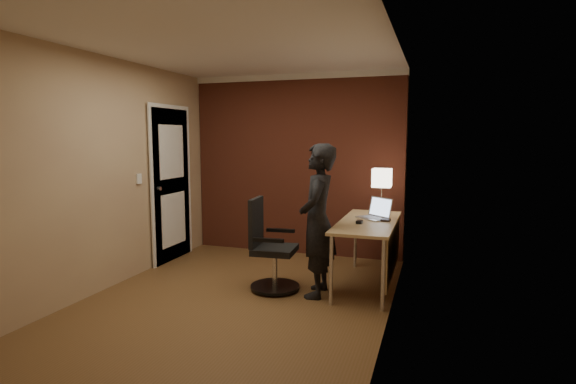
{
  "coord_description": "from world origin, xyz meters",
  "views": [
    {
      "loc": [
        1.87,
        -4.03,
        1.64
      ],
      "look_at": [
        0.35,
        0.55,
        1.05
      ],
      "focal_mm": 28.0,
      "sensor_mm": 36.0,
      "label": 1
    }
  ],
  "objects_px": {
    "desk_lamp": "(382,178)",
    "person": "(318,221)",
    "desk": "(374,233)",
    "laptop": "(376,213)",
    "office_chair": "(269,251)",
    "mouse": "(359,222)",
    "wallet": "(386,220)"
  },
  "relations": [
    {
      "from": "desk_lamp",
      "to": "person",
      "type": "bearing_deg",
      "value": -116.48
    },
    {
      "from": "laptop",
      "to": "office_chair",
      "type": "xyz_separation_m",
      "value": [
        -1.05,
        -0.65,
        -0.36
      ]
    },
    {
      "from": "desk_lamp",
      "to": "person",
      "type": "relative_size",
      "value": 0.34
    },
    {
      "from": "office_chair",
      "to": "person",
      "type": "xyz_separation_m",
      "value": [
        0.53,
        0.01,
        0.36
      ]
    },
    {
      "from": "desk_lamp",
      "to": "person",
      "type": "distance_m",
      "value": 1.22
    },
    {
      "from": "desk",
      "to": "office_chair",
      "type": "relative_size",
      "value": 1.54
    },
    {
      "from": "mouse",
      "to": "wallet",
      "type": "relative_size",
      "value": 0.91
    },
    {
      "from": "wallet",
      "to": "laptop",
      "type": "bearing_deg",
      "value": 131.58
    },
    {
      "from": "desk",
      "to": "desk_lamp",
      "type": "height_order",
      "value": "desk_lamp"
    },
    {
      "from": "desk",
      "to": "laptop",
      "type": "height_order",
      "value": "laptop"
    },
    {
      "from": "office_chair",
      "to": "desk",
      "type": "bearing_deg",
      "value": 23.56
    },
    {
      "from": "person",
      "to": "mouse",
      "type": "bearing_deg",
      "value": 122.3
    },
    {
      "from": "mouse",
      "to": "desk_lamp",
      "type": "bearing_deg",
      "value": 80.95
    },
    {
      "from": "desk_lamp",
      "to": "mouse",
      "type": "distance_m",
      "value": 0.87
    },
    {
      "from": "desk_lamp",
      "to": "office_chair",
      "type": "height_order",
      "value": "desk_lamp"
    },
    {
      "from": "desk_lamp",
      "to": "office_chair",
      "type": "distance_m",
      "value": 1.65
    },
    {
      "from": "desk_lamp",
      "to": "person",
      "type": "height_order",
      "value": "person"
    },
    {
      "from": "desk",
      "to": "wallet",
      "type": "height_order",
      "value": "wallet"
    },
    {
      "from": "office_chair",
      "to": "desk_lamp",
      "type": "bearing_deg",
      "value": 44.97
    },
    {
      "from": "person",
      "to": "wallet",
      "type": "bearing_deg",
      "value": 124.09
    },
    {
      "from": "desk",
      "to": "mouse",
      "type": "bearing_deg",
      "value": -129.92
    },
    {
      "from": "desk",
      "to": "wallet",
      "type": "bearing_deg",
      "value": 25.89
    },
    {
      "from": "desk",
      "to": "desk_lamp",
      "type": "distance_m",
      "value": 0.81
    },
    {
      "from": "desk",
      "to": "person",
      "type": "relative_size",
      "value": 0.95
    },
    {
      "from": "mouse",
      "to": "desk",
      "type": "bearing_deg",
      "value": 51.35
    },
    {
      "from": "mouse",
      "to": "wallet",
      "type": "distance_m",
      "value": 0.34
    },
    {
      "from": "desk",
      "to": "person",
      "type": "bearing_deg",
      "value": -138.99
    },
    {
      "from": "person",
      "to": "desk",
      "type": "bearing_deg",
      "value": 126.39
    },
    {
      "from": "desk_lamp",
      "to": "laptop",
      "type": "bearing_deg",
      "value": -91.01
    },
    {
      "from": "mouse",
      "to": "office_chair",
      "type": "distance_m",
      "value": 1.01
    },
    {
      "from": "desk",
      "to": "person",
      "type": "height_order",
      "value": "person"
    },
    {
      "from": "mouse",
      "to": "person",
      "type": "relative_size",
      "value": 0.06
    }
  ]
}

